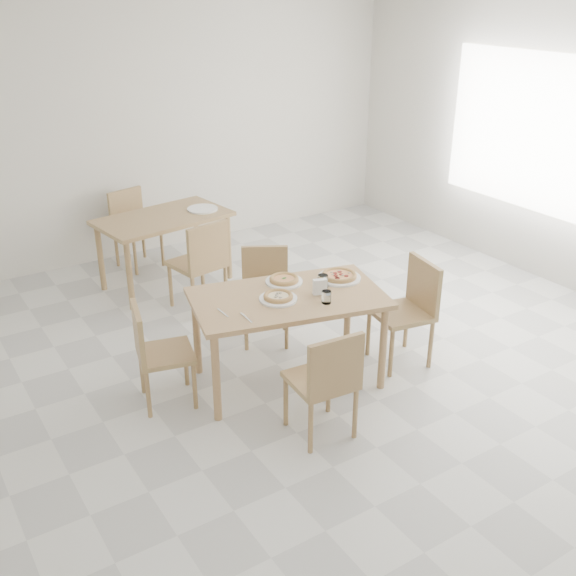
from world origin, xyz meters
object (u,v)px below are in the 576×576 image
chair_back_n (133,223)px  plate_empty (203,209)px  chair_west (155,349)px  napkin_holder (320,288)px  chair_north (265,287)px  second_table (163,225)px  chair_south (327,378)px  tumbler_b (326,297)px  pizza_margherita (284,279)px  pizza_pepperoni (339,275)px  chair_back_s (202,260)px  plate_mushroom (278,299)px  plate_margherita (284,282)px  plate_pepperoni (339,278)px  tumbler_a (323,281)px  main_table (288,306)px  chair_east (410,305)px  pizza_mushroom (278,296)px

chair_back_n → plate_empty: bearing=-68.0°
chair_west → plate_empty: size_ratio=2.53×
napkin_holder → chair_north: bearing=108.8°
napkin_holder → second_table: bearing=116.6°
chair_south → tumbler_b: bearing=-120.0°
chair_west → pizza_margherita: (1.11, -0.04, 0.31)m
pizza_pepperoni → chair_back_s: chair_back_s is taller
chair_west → tumbler_b: 1.33m
plate_mushroom → second_table: 2.30m
plate_margherita → second_table: 2.06m
pizza_margherita → second_table: 2.06m
tumbler_b → second_table: (-0.23, 2.53, -0.15)m
chair_north → chair_back_n: chair_back_n is taller
plate_margherita → pizza_pepperoni: (0.41, -0.18, 0.02)m
chair_north → plate_pepperoni: (0.29, -0.69, 0.28)m
chair_west → second_table: 2.23m
plate_margherita → chair_back_n: size_ratio=0.35×
plate_margherita → pizza_pepperoni: bearing=-23.0°
plate_pepperoni → tumbler_a: size_ratio=3.31×
plate_mushroom → main_table: bearing=12.1°
chair_west → plate_pepperoni: 1.56m
chair_east → chair_back_n: (-1.16, 3.24, -0.02)m
main_table → tumbler_a: bearing=10.6°
plate_mushroom → tumbler_b: size_ratio=3.02×
pizza_pepperoni → chair_east: bearing=-31.9°
chair_north → chair_back_s: chair_back_s is taller
plate_mushroom → pizza_mushroom: bearing=0.0°
pizza_mushroom → tumbler_a: size_ratio=2.46×
plate_pepperoni → chair_back_s: (-0.52, 1.47, -0.23)m
plate_mushroom → plate_pepperoni: 0.62m
chair_north → second_table: 1.58m
plate_pepperoni → chair_back_s: bearing=109.7°
tumbler_b → chair_east: bearing=-0.8°
chair_back_n → tumbler_b: bearing=-98.0°
plate_pepperoni → pizza_pepperoni: 0.02m
tumbler_b → tumbler_a: bearing=60.2°
chair_south → plate_margherita: chair_south is taller
napkin_holder → second_table: size_ratio=0.09×
second_table → chair_south: bearing=-100.3°
pizza_mushroom → chair_south: bearing=-96.2°
main_table → chair_north: chair_north is taller
chair_north → plate_mushroom: size_ratio=2.85×
pizza_pepperoni → chair_back_n: size_ratio=0.38×
chair_south → second_table: bearing=-87.7°
chair_east → pizza_pepperoni: chair_east is taller
pizza_mushroom → tumbler_b: size_ratio=2.71×
chair_west → tumbler_b: tumbler_b is taller
chair_north → plate_pepperoni: size_ratio=2.36×
chair_back_s → plate_pepperoni: bearing=99.7°
plate_margherita → chair_north: bearing=75.9°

